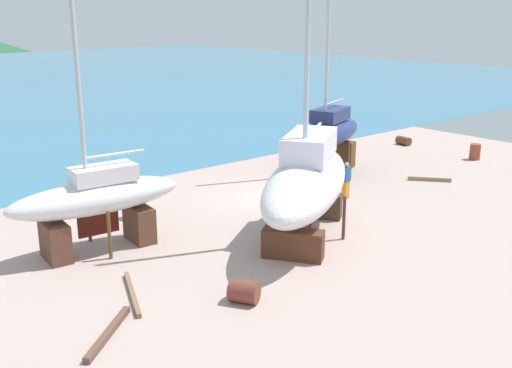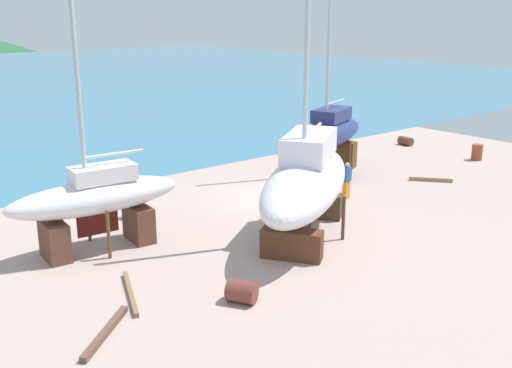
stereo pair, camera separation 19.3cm
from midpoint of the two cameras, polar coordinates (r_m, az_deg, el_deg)
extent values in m
plane|color=#B39A91|center=(23.99, 7.00, -3.39)|extent=(39.28, 39.28, 0.00)
cube|color=brown|center=(29.22, 5.80, 1.63)|extent=(1.28, 1.87, 1.39)
cube|color=brown|center=(32.19, 8.19, 2.91)|extent=(1.28, 1.87, 1.39)
cylinder|color=brown|center=(30.23, 9.16, 2.44)|extent=(0.12, 0.12, 1.84)
cylinder|color=brown|center=(31.10, 5.03, 2.97)|extent=(0.12, 0.12, 1.84)
ellipsoid|color=navy|center=(30.40, 7.14, 4.87)|extent=(6.96, 4.40, 1.28)
cube|color=#44111C|center=(30.62, 7.07, 2.87)|extent=(1.51, 0.64, 0.90)
cube|color=navy|center=(30.54, 7.44, 6.62)|extent=(2.69, 2.07, 0.64)
cylinder|color=silver|center=(29.52, 7.26, 15.11)|extent=(0.15, 0.15, 9.66)
cylinder|color=#B9B7CA|center=(30.91, 7.83, 7.81)|extent=(2.20, 0.93, 0.11)
cube|color=brown|center=(20.93, -18.53, -5.20)|extent=(0.81, 1.46, 1.30)
cube|color=brown|center=(21.87, -10.94, -3.72)|extent=(0.81, 1.46, 1.30)
cylinder|color=brown|center=(20.44, -13.72, -4.74)|extent=(0.12, 0.12, 1.69)
cylinder|color=brown|center=(22.15, -15.57, -3.23)|extent=(0.12, 0.12, 1.69)
ellipsoid|color=silver|center=(20.96, -14.89, -1.21)|extent=(6.18, 2.24, 1.12)
cube|color=#44120B|center=(21.25, -14.70, -3.67)|extent=(1.45, 0.20, 0.79)
cube|color=white|center=(20.84, -14.26, 0.99)|extent=(2.26, 1.23, 0.56)
cylinder|color=#B6BDBE|center=(19.99, -16.77, 12.58)|extent=(0.15, 0.15, 9.07)
cylinder|color=silver|center=(20.85, -13.22, 2.83)|extent=(2.12, 0.28, 0.10)
cube|color=#512E1C|center=(20.03, 3.73, -5.79)|extent=(1.73, 2.09, 1.00)
cube|color=#453324|center=(24.08, 6.00, -2.03)|extent=(1.73, 2.09, 1.00)
cylinder|color=#533326|center=(21.72, 8.65, -3.25)|extent=(0.12, 0.12, 1.65)
cylinder|color=#4D2F29|center=(22.22, 1.42, -2.62)|extent=(0.12, 0.12, 1.65)
ellipsoid|color=white|center=(21.57, 5.07, 0.06)|extent=(8.69, 7.05, 1.86)
cube|color=#471E18|center=(22.06, 4.97, -3.88)|extent=(1.78, 1.25, 1.30)
cube|color=white|center=(21.67, 5.38, 3.67)|extent=(3.47, 3.05, 0.93)
cylinder|color=silver|center=(20.31, 5.26, 16.73)|extent=(0.17, 0.17, 10.70)
cylinder|color=silver|center=(22.22, 5.73, 5.12)|extent=(2.60, 1.82, 0.12)
cube|color=orange|center=(26.60, 8.86, -0.58)|extent=(0.37, 0.26, 0.81)
cube|color=#245193|center=(26.41, 8.92, 0.93)|extent=(0.48, 0.32, 0.63)
sphere|color=tan|center=(26.30, 8.96, 1.82)|extent=(0.22, 0.22, 0.22)
cylinder|color=brown|center=(38.33, 14.32, 4.02)|extent=(0.59, 0.94, 0.52)
cylinder|color=brown|center=(17.16, -1.05, -10.30)|extent=(0.98, 1.04, 0.65)
cylinder|color=brown|center=(24.37, -11.18, -2.17)|extent=(0.74, 0.74, 0.88)
cylinder|color=brown|center=(35.59, 20.61, 2.88)|extent=(0.73, 0.73, 0.89)
cube|color=olive|center=(30.36, 16.61, 0.40)|extent=(1.41, 1.69, 0.18)
cube|color=brown|center=(16.10, -13.93, -13.68)|extent=(2.10, 1.84, 0.17)
cube|color=#825F44|center=(18.00, -11.68, -10.22)|extent=(1.17, 2.73, 0.14)
camera|label=1|loc=(0.10, -89.77, 0.07)|focal=41.64mm
camera|label=2|loc=(0.10, 90.23, -0.07)|focal=41.64mm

